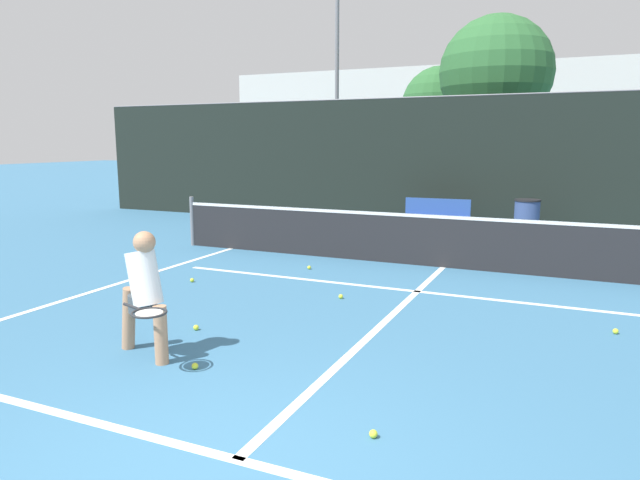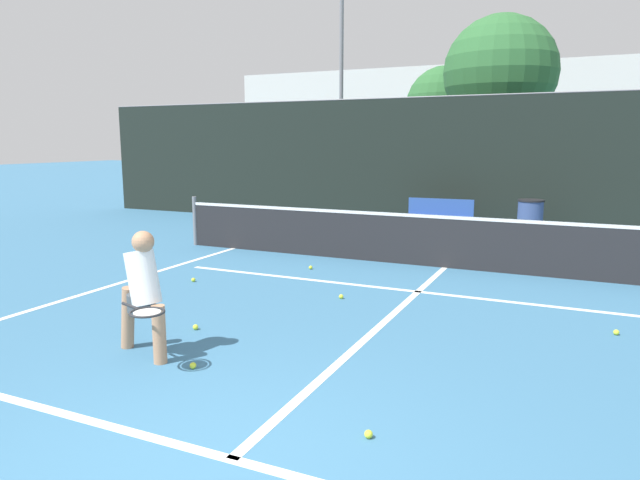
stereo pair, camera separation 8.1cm
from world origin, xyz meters
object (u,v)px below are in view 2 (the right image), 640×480
at_px(trash_bin, 530,220).
at_px(parked_car, 372,190).
at_px(courtside_bench, 440,215).
at_px(player_practicing, 143,290).

height_order(trash_bin, parked_car, parked_car).
bearing_deg(courtside_bench, parked_car, 123.83).
height_order(courtside_bench, parked_car, parked_car).
bearing_deg(trash_bin, parked_car, 139.18).
bearing_deg(player_practicing, courtside_bench, 102.08).
relative_size(courtside_bench, trash_bin, 1.70).
bearing_deg(trash_bin, player_practicing, -108.29).
xyz_separation_m(player_practicing, courtside_bench, (0.95, 9.40, -0.26)).
xyz_separation_m(courtside_bench, trash_bin, (2.11, -0.16, 0.01)).
height_order(player_practicing, courtside_bench, player_practicing).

